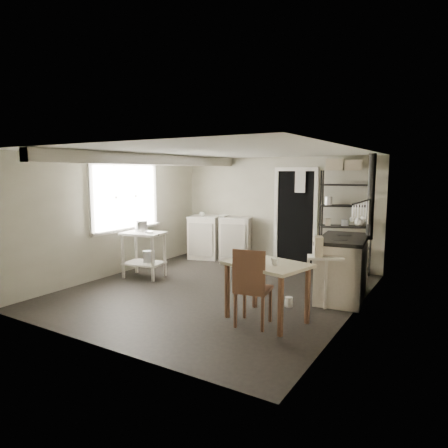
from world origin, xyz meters
The scene contains 31 objects.
floor centered at (0.00, 0.00, 0.00)m, with size 5.00×5.00×0.00m, color black.
ceiling centered at (0.00, 0.00, 2.30)m, with size 5.00×5.00×0.00m, color beige.
wall_back centered at (0.00, 2.50, 1.15)m, with size 4.50×0.02×2.30m, color #B5B19B.
wall_front centered at (0.00, -2.50, 1.15)m, with size 4.50×0.02×2.30m, color #B5B19B.
wall_left centered at (-2.25, 0.00, 1.15)m, with size 0.02×5.00×2.30m, color #B5B19B.
wall_right centered at (2.25, 0.00, 1.15)m, with size 0.02×5.00×2.30m, color #B5B19B.
window centered at (-2.22, 0.20, 1.50)m, with size 0.12×1.76×1.28m, color white, non-canonical shape.
doorway centered at (0.45, 2.47, 1.00)m, with size 0.96×0.10×2.08m, color white, non-canonical shape.
ceiling_beam centered at (-1.20, 0.00, 2.20)m, with size 0.18×5.00×0.18m, color white, non-canonical shape.
wallpaper_panel centered at (2.24, 0.00, 1.15)m, with size 0.01×5.00×2.30m, color beige, non-canonical shape.
utensil_rail centered at (2.19, 0.60, 1.55)m, with size 0.06×1.20×0.44m, color silver, non-canonical shape.
prep_table centered at (-1.62, 0.05, 0.40)m, with size 0.75×0.54×0.86m, color white, non-canonical shape.
stockpot centered at (-1.74, 0.12, 0.94)m, with size 0.24×0.24×0.26m, color silver.
saucepan centered at (-1.46, 0.03, 0.85)m, with size 0.16×0.16×0.09m, color silver.
bucket centered at (-1.55, 0.11, 0.39)m, with size 0.22×0.22×0.24m, color silver.
base_cabinets centered at (-1.24, 2.18, 0.46)m, with size 1.49×0.64×0.98m, color silver, non-canonical shape.
mixing_bowl centered at (-1.10, 2.08, 0.95)m, with size 0.28×0.28×0.07m, color white.
counter_cup centered at (-1.64, 2.04, 0.97)m, with size 0.12×0.12×0.10m, color white.
shelf_rack centered at (1.53, 2.31, 0.95)m, with size 0.95×0.37×2.01m, color black, non-canonical shape.
shelf_jar centered at (1.20, 2.34, 1.36)m, with size 0.08×0.08×0.17m, color white.
storage_box_a centered at (1.31, 2.26, 2.01)m, with size 0.31×0.28×0.22m, color beige.
storage_box_b centered at (1.67, 2.26, 1.99)m, with size 0.30×0.28×0.19m, color beige.
stove centered at (1.92, 0.73, 0.44)m, with size 0.69×1.24×0.97m, color silver, non-canonical shape.
stovepipe centered at (2.22, 1.17, 1.59)m, with size 0.11×0.11×1.43m, color black, non-canonical shape.
side_ledge centered at (1.84, 0.08, 0.43)m, with size 0.51×0.27×0.78m, color white, non-canonical shape.
oats_box centered at (1.75, 0.02, 1.01)m, with size 0.12×0.19×0.29m, color beige.
work_table centered at (1.32, -0.77, 0.38)m, with size 1.05×0.73×0.80m, color beige, non-canonical shape.
table_cup centered at (1.46, -0.86, 0.81)m, with size 0.11×0.11×0.10m, color white.
chair centered at (1.23, -1.00, 0.48)m, with size 0.43×0.45×1.03m, color brown, non-canonical shape.
flour_sack centered at (1.45, 1.90, 0.24)m, with size 0.38×0.32×0.45m, color silver.
floor_crock centered at (1.36, -0.09, 0.07)m, with size 0.11×0.11×0.14m, color white.
Camera 1 is at (3.51, -5.48, 1.99)m, focal length 32.00 mm.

